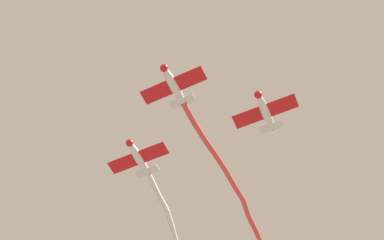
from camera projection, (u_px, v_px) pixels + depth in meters
airplane_lead at (174, 85)px, 63.01m from camera, size 5.97×7.77×1.92m
smoke_trail_lead at (229, 180)px, 69.30m from camera, size 23.02×7.96×1.66m
airplane_left_wing at (265, 111)px, 64.75m from camera, size 5.96×7.75×1.92m
airplane_right_wing at (139, 158)px, 68.47m from camera, size 5.97×7.76×1.92m
smoke_trail_right_wing at (171, 225)px, 74.73m from camera, size 16.75×9.27×2.25m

